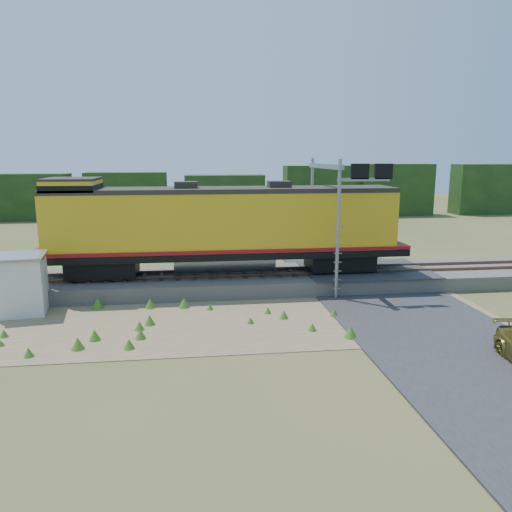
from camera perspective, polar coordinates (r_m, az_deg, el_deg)
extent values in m
plane|color=#475123|center=(22.11, 0.23, -7.67)|extent=(140.00, 140.00, 0.00)
cube|color=slate|center=(27.71, -1.40, -2.85)|extent=(70.00, 5.00, 0.80)
cube|color=brown|center=(26.90, -1.24, -2.23)|extent=(70.00, 0.10, 0.16)
cube|color=brown|center=(28.29, -1.55, -1.55)|extent=(70.00, 0.10, 0.16)
cube|color=#8C7754|center=(22.42, -5.05, -7.40)|extent=(26.00, 8.00, 0.03)
cube|color=#38383A|center=(29.15, 12.42, -1.53)|extent=(7.00, 5.20, 0.06)
cube|color=#38383A|center=(44.39, 5.47, 2.06)|extent=(7.00, 24.00, 0.08)
cube|color=#183212|center=(58.91, -4.67, 7.52)|extent=(36.00, 3.00, 6.50)
cube|color=black|center=(27.75, -17.07, -1.20)|extent=(3.59, 2.29, 0.90)
cube|color=black|center=(28.54, 9.51, -0.51)|extent=(3.59, 2.29, 0.90)
cube|color=black|center=(27.26, -3.61, 0.42)|extent=(19.94, 2.99, 0.36)
cylinder|color=gray|center=(27.36, -3.60, -0.56)|extent=(5.48, 1.20, 1.20)
cube|color=gold|center=(26.99, -3.65, 4.02)|extent=(18.45, 2.89, 3.09)
cube|color=maroon|center=(27.21, -3.62, 1.04)|extent=(19.94, 3.04, 0.18)
cube|color=#28231E|center=(26.82, -3.70, 7.55)|extent=(18.45, 2.94, 0.24)
cube|color=gold|center=(27.44, -20.28, 7.44)|extent=(2.59, 2.89, 0.70)
cube|color=#28231E|center=(27.42, -20.34, 8.25)|extent=(2.59, 2.94, 0.12)
cube|color=black|center=(27.44, -20.27, 7.33)|extent=(2.64, 2.94, 0.35)
cube|color=maroon|center=(28.02, -22.95, 2.69)|extent=(0.10, 1.99, 1.20)
cube|color=#28231E|center=(26.76, -8.01, 7.94)|extent=(1.20, 1.00, 0.45)
cube|color=#28231E|center=(27.16, 2.67, 8.09)|extent=(1.20, 1.00, 0.45)
cube|color=silver|center=(25.52, -25.31, -3.07)|extent=(2.41, 2.41, 2.66)
cube|color=gray|center=(25.24, -25.57, -0.03)|extent=(2.65, 2.65, 0.13)
cylinder|color=gray|center=(25.24, 9.34, 2.85)|extent=(0.18, 0.18, 7.07)
cylinder|color=gray|center=(30.60, 6.36, 4.42)|extent=(0.18, 0.18, 7.07)
cube|color=gray|center=(27.67, 7.88, 10.15)|extent=(0.25, 6.20, 0.25)
cube|color=gray|center=(25.37, 12.18, 8.52)|extent=(2.62, 0.15, 0.15)
cube|color=black|center=(25.29, 11.78, 9.45)|extent=(0.91, 0.15, 0.76)
cube|color=black|center=(25.71, 14.37, 9.36)|extent=(0.91, 0.15, 0.76)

